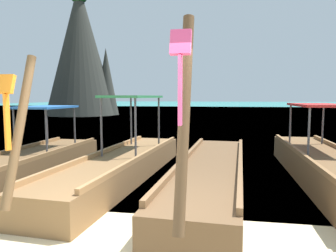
% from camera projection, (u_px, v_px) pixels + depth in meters
% --- Properties ---
extents(sea_water, '(120.00, 120.00, 0.00)m').
position_uv_depth(sea_water, '(217.00, 106.00, 64.23)').
color(sea_water, teal).
rests_on(sea_water, ground).
extents(longtail_boat_yellow_ribbon, '(1.41, 5.91, 2.62)m').
position_uv_depth(longtail_boat_yellow_ribbon, '(34.00, 158.00, 8.69)').
color(longtail_boat_yellow_ribbon, brown).
rests_on(longtail_boat_yellow_ribbon, ground).
extents(longtail_boat_orange_ribbon, '(1.71, 7.17, 2.57)m').
position_uv_depth(longtail_boat_orange_ribbon, '(121.00, 165.00, 7.64)').
color(longtail_boat_orange_ribbon, brown).
rests_on(longtail_boat_orange_ribbon, ground).
extents(longtail_boat_pink_ribbon, '(1.60, 6.94, 2.87)m').
position_uv_depth(longtail_boat_pink_ribbon, '(212.00, 176.00, 6.62)').
color(longtail_boat_pink_ribbon, brown).
rests_on(longtail_boat_pink_ribbon, ground).
extents(longtail_boat_red_ribbon, '(1.30, 7.58, 2.55)m').
position_uv_depth(longtail_boat_red_ribbon, '(326.00, 167.00, 7.26)').
color(longtail_boat_red_ribbon, brown).
rests_on(longtail_boat_red_ribbon, ground).
extents(karst_rock, '(7.57, 7.38, 13.88)m').
position_uv_depth(karst_rock, '(82.00, 51.00, 33.69)').
color(karst_rock, '#2D302B').
rests_on(karst_rock, ground).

